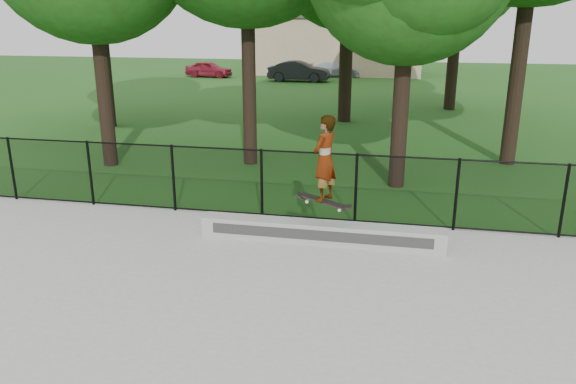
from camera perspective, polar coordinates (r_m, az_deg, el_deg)
name	(u,v)px	position (r m, az deg, el deg)	size (l,w,h in m)	color
grind_ledge	(321,233)	(10.75, 3.37, -4.15)	(4.65, 0.40, 0.41)	#989894
car_a	(209,69)	(40.93, -8.05, 12.26)	(1.32, 3.27, 1.12)	maroon
car_b	(299,71)	(37.86, 1.11, 12.16)	(1.40, 3.65, 1.33)	black
car_c	(336,69)	(41.05, 4.89, 12.34)	(1.48, 3.34, 1.05)	#AFBCC6
skater_airborne	(325,161)	(10.09, 3.75, 3.21)	(0.82, 0.68, 1.76)	black
chainlink_fence	(262,183)	(11.95, -2.69, 0.90)	(16.06, 0.06, 1.50)	black
distant_building	(340,44)	(43.51, 5.27, 14.78)	(12.40, 6.40, 4.30)	tan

